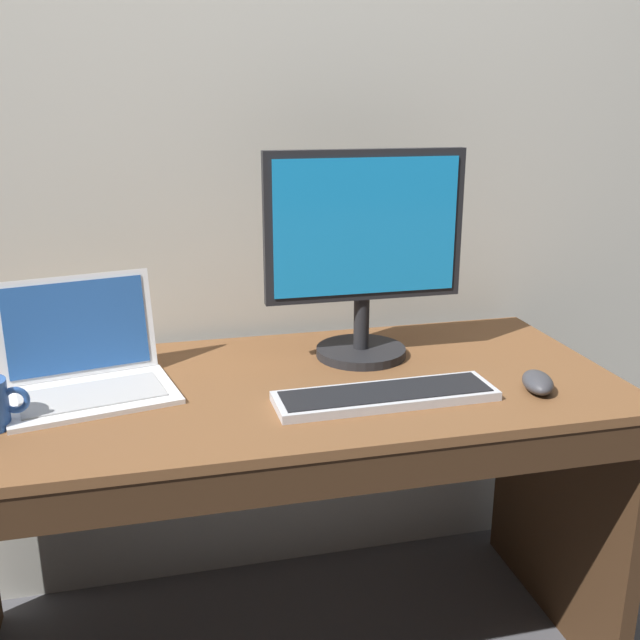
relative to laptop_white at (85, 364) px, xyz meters
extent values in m
cube|color=beige|center=(0.42, 0.34, 0.67)|extent=(5.06, 0.04, 2.92)
cube|color=brown|center=(0.42, -0.06, -0.07)|extent=(1.51, 0.68, 0.02)
cube|color=#3D2716|center=(1.15, -0.06, -0.43)|extent=(0.04, 0.63, 0.71)
cube|color=#3D2716|center=(0.42, -0.39, -0.12)|extent=(1.45, 0.02, 0.08)
cube|color=white|center=(0.01, -0.06, -0.05)|extent=(0.38, 0.29, 0.01)
cube|color=#ACACAC|center=(0.01, -0.07, -0.05)|extent=(0.31, 0.20, 0.00)
cube|color=white|center=(-0.02, 0.07, 0.06)|extent=(0.34, 0.12, 0.22)
cube|color=#28569E|center=(-0.01, 0.07, 0.07)|extent=(0.30, 0.10, 0.20)
cylinder|color=black|center=(0.64, 0.06, -0.05)|extent=(0.22, 0.22, 0.02)
cylinder|color=black|center=(0.64, 0.06, 0.03)|extent=(0.04, 0.04, 0.13)
cube|color=black|center=(0.64, 0.05, 0.27)|extent=(0.47, 0.03, 0.35)
cube|color=#198CD8|center=(0.64, 0.04, 0.27)|extent=(0.44, 0.00, 0.31)
cube|color=#BCBCC1|center=(0.61, -0.21, -0.05)|extent=(0.47, 0.14, 0.02)
cube|color=black|center=(0.61, -0.21, -0.04)|extent=(0.44, 0.12, 0.00)
ellipsoid|color=#38383D|center=(0.95, -0.24, -0.04)|extent=(0.09, 0.13, 0.04)
torus|color=#28519E|center=(-0.12, -0.16, 0.00)|extent=(0.05, 0.01, 0.05)
camera|label=1|loc=(0.15, -1.54, 0.55)|focal=40.80mm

